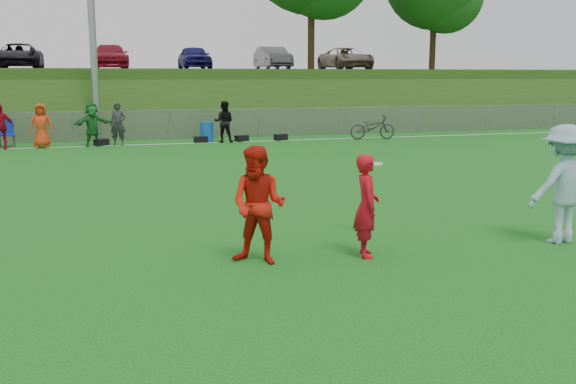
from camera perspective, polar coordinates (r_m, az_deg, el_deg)
name	(u,v)px	position (r m, az deg, el deg)	size (l,w,h in m)	color
ground	(338,271)	(9.12, 4.50, -7.06)	(120.00, 120.00, 0.00)	#125713
sideline_far	(176,144)	(26.43, -9.92, 4.26)	(60.00, 0.10, 0.01)	white
fence	(170,124)	(28.35, -10.47, 5.94)	(58.00, 0.06, 1.30)	gray
berm	(147,97)	(39.24, -12.40, 8.28)	(120.00, 18.00, 3.00)	#284914
parking_lot	(144,70)	(41.22, -12.71, 10.51)	(120.00, 12.00, 0.10)	black
car_row	(124,57)	(40.16, -14.34, 11.56)	(32.04, 5.18, 1.44)	white
spectator_row	(101,124)	(26.16, -16.28, 5.79)	(9.50, 1.10, 1.69)	#A70B1E
gear_bags	(208,139)	(26.71, -7.11, 4.66)	(7.96, 0.52, 0.26)	black
player_red_left	(367,206)	(9.74, 7.00, -1.22)	(0.57, 0.37, 1.57)	red
player_red_center	(259,205)	(9.30, -2.63, -1.19)	(0.84, 0.65, 1.73)	red
player_blue	(562,184)	(11.36, 23.20, 0.64)	(1.26, 0.72, 1.95)	#90B5C8
frisbee	(375,164)	(11.03, 7.75, 2.50)	(0.27, 0.27, 0.02)	white
recycling_bin	(207,132)	(26.97, -7.23, 5.32)	(0.55, 0.55, 0.83)	#1050B1
camp_chair	(7,139)	(27.21, -23.70, 4.35)	(0.67, 0.68, 1.03)	#0E2EA0
bicycle	(372,127)	(28.11, 7.52, 5.73)	(0.69, 1.97, 1.04)	#28282A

